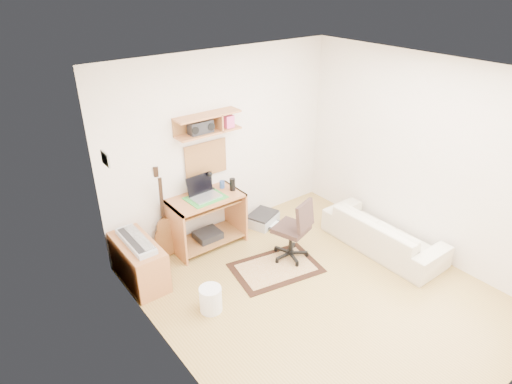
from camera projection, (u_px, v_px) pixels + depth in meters
floor at (319, 295)px, 5.29m from camera, size 3.60×4.00×0.01m
ceiling at (337, 76)px, 4.09m from camera, size 3.60×4.00×0.01m
back_wall at (223, 145)px, 6.11m from camera, size 3.60×0.01×2.60m
left_wall at (176, 260)px, 3.72m from camera, size 0.01×4.00×2.60m
right_wall at (426, 159)px, 5.66m from camera, size 0.01×4.00×2.60m
wall_shelf at (208, 124)px, 5.67m from camera, size 0.90×0.25×0.26m
cork_board at (206, 159)px, 5.99m from camera, size 0.64×0.03×0.49m
wall_photo at (105, 159)px, 4.59m from camera, size 0.02×0.20×0.15m
desk at (207, 221)px, 6.07m from camera, size 1.00×0.55×0.75m
laptop at (205, 188)px, 5.81m from camera, size 0.40×0.40×0.29m
speaker at (232, 184)px, 6.04m from camera, size 0.08×0.08×0.17m
desk_lamp at (211, 180)px, 6.03m from camera, size 0.10×0.10×0.30m
pencil_cup at (222, 184)px, 6.13m from camera, size 0.07×0.07×0.10m
boombox at (200, 127)px, 5.61m from camera, size 0.32×0.15×0.16m
rug at (276, 268)px, 5.74m from camera, size 1.22×0.93×0.01m
task_chair at (291, 229)px, 5.76m from camera, size 0.58×0.58×0.90m
cabinet at (139, 262)px, 5.40m from camera, size 0.40×0.90×0.55m
music_keyboard at (136, 241)px, 5.26m from camera, size 0.23×0.73×0.06m
guitar at (165, 213)px, 5.75m from camera, size 0.38×0.30×1.26m
waste_basket at (211, 299)px, 4.98m from camera, size 0.29×0.29×0.31m
printer at (263, 219)px, 6.69m from camera, size 0.55×0.49×0.17m
sofa at (384, 228)px, 6.00m from camera, size 0.50×1.71×0.67m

